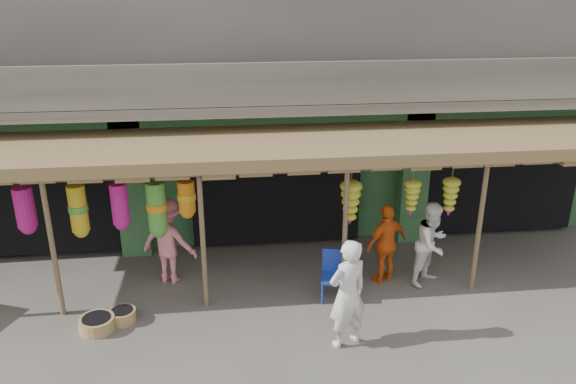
{
  "coord_description": "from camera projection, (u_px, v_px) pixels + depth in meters",
  "views": [
    {
      "loc": [
        -1.05,
        -9.05,
        5.55
      ],
      "look_at": [
        0.12,
        1.0,
        1.66
      ],
      "focal_mm": 35.0,
      "sensor_mm": 36.0,
      "label": 1
    }
  ],
  "objects": [
    {
      "name": "blue_chair",
      "position": [
        334.0,
        272.0,
        10.23
      ],
      "size": [
        0.53,
        0.54,
        0.92
      ],
      "rotation": [
        0.0,
        0.0,
        -0.23
      ],
      "color": "#18309E",
      "rests_on": "ground"
    },
    {
      "name": "person_vendor",
      "position": [
        386.0,
        244.0,
        10.69
      ],
      "size": [
        1.01,
        0.75,
        1.59
      ],
      "primitive_type": "imported",
      "rotation": [
        0.0,
        0.0,
        3.58
      ],
      "color": "#E25915",
      "rests_on": "ground"
    },
    {
      "name": "basket_mid",
      "position": [
        97.0,
        324.0,
        9.4
      ],
      "size": [
        0.72,
        0.72,
        0.23
      ],
      "primitive_type": "cylinder",
      "rotation": [
        0.0,
        0.0,
        0.26
      ],
      "color": "#A08547",
      "rests_on": "ground"
    },
    {
      "name": "awning",
      "position": [
        273.0,
        150.0,
        10.29
      ],
      "size": [
        14.0,
        2.7,
        2.79
      ],
      "color": "brown",
      "rests_on": "ground"
    },
    {
      "name": "person_front",
      "position": [
        348.0,
        294.0,
        8.75
      ],
      "size": [
        0.79,
        0.66,
        1.85
      ],
      "primitive_type": "imported",
      "rotation": [
        0.0,
        0.0,
        3.53
      ],
      "color": "silver",
      "rests_on": "ground"
    },
    {
      "name": "ground",
      "position": [
        288.0,
        294.0,
        10.49
      ],
      "size": [
        80.0,
        80.0,
        0.0
      ],
      "primitive_type": "plane",
      "color": "#514C47",
      "rests_on": "ground"
    },
    {
      "name": "basket_right",
      "position": [
        122.0,
        316.0,
        9.63
      ],
      "size": [
        0.62,
        0.62,
        0.21
      ],
      "primitive_type": "cylinder",
      "rotation": [
        0.0,
        0.0,
        0.43
      ],
      "color": "olive",
      "rests_on": "ground"
    },
    {
      "name": "person_right",
      "position": [
        432.0,
        244.0,
        10.62
      ],
      "size": [
        1.02,
        0.99,
        1.65
      ],
      "primitive_type": "imported",
      "rotation": [
        0.0,
        0.0,
        0.66
      ],
      "color": "white",
      "rests_on": "ground"
    },
    {
      "name": "building",
      "position": [
        265.0,
        72.0,
        13.8
      ],
      "size": [
        16.4,
        6.8,
        7.0
      ],
      "color": "gray",
      "rests_on": "ground"
    },
    {
      "name": "person_shopper",
      "position": [
        168.0,
        241.0,
        10.67
      ],
      "size": [
        1.26,
        1.01,
        1.71
      ],
      "primitive_type": "imported",
      "rotation": [
        0.0,
        0.0,
        2.75
      ],
      "color": "pink",
      "rests_on": "ground"
    }
  ]
}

